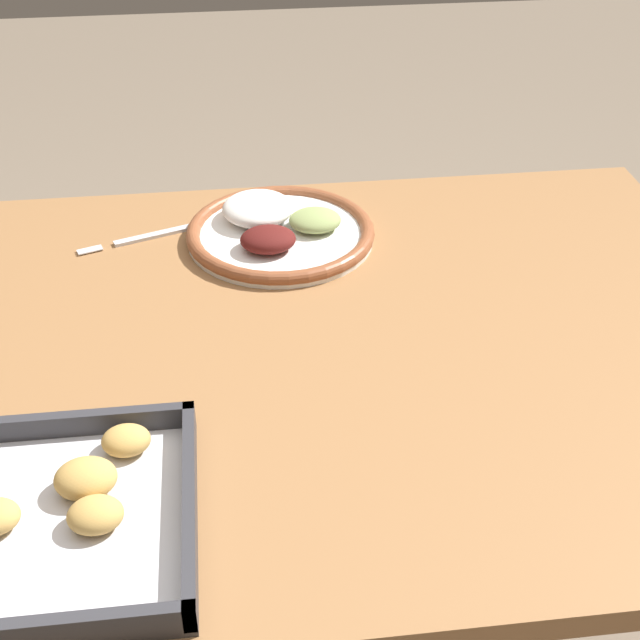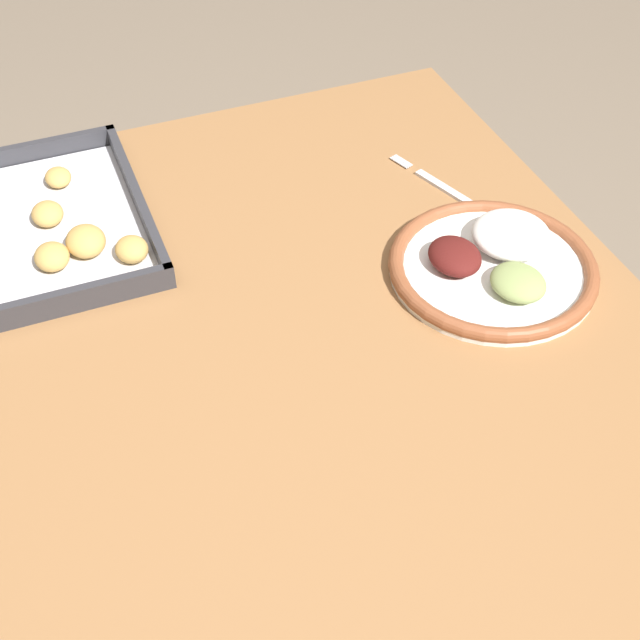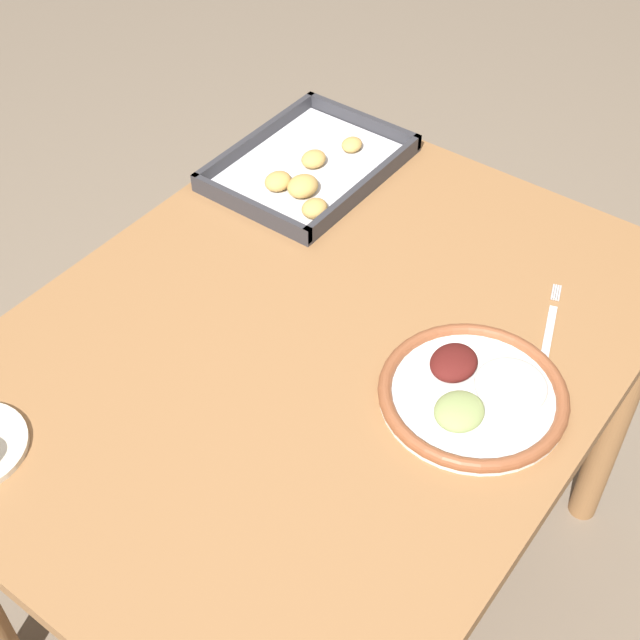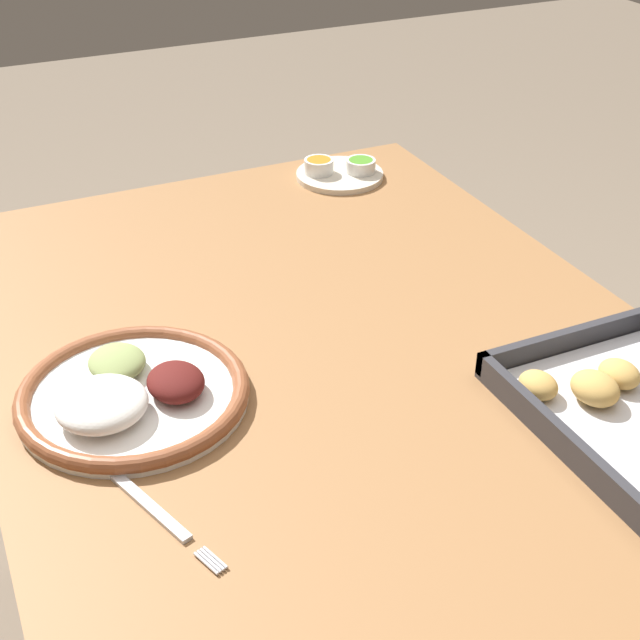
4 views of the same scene
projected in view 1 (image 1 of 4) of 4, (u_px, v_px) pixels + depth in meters
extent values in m
cube|color=olive|center=(329.00, 349.00, 1.09)|extent=(1.10, 0.84, 0.03)
cylinder|color=olive|center=(568.00, 370.00, 1.65)|extent=(0.06, 0.06, 0.71)
cylinder|color=olive|center=(18.00, 413.00, 1.55)|extent=(0.06, 0.06, 0.71)
cylinder|color=white|center=(281.00, 236.00, 1.28)|extent=(0.27, 0.27, 0.01)
torus|color=brown|center=(281.00, 232.00, 1.27)|extent=(0.27, 0.27, 0.02)
ellipsoid|color=white|center=(258.00, 208.00, 1.29)|extent=(0.10, 0.10, 0.04)
ellipsoid|color=#511614|center=(268.00, 239.00, 1.23)|extent=(0.08, 0.07, 0.03)
ellipsoid|color=#8C9E5B|center=(315.00, 220.00, 1.27)|extent=(0.08, 0.07, 0.03)
cube|color=silver|center=(163.00, 233.00, 1.29)|extent=(0.14, 0.06, 0.00)
cylinder|color=silver|center=(89.00, 248.00, 1.25)|extent=(0.03, 0.01, 0.00)
cylinder|color=silver|center=(89.00, 249.00, 1.25)|extent=(0.03, 0.01, 0.00)
cylinder|color=silver|center=(90.00, 251.00, 1.25)|extent=(0.03, 0.01, 0.00)
cylinder|color=silver|center=(91.00, 252.00, 1.25)|extent=(0.03, 0.01, 0.00)
cube|color=#333338|center=(6.00, 533.00, 0.83)|extent=(0.35, 0.26, 0.01)
cube|color=silver|center=(5.00, 530.00, 0.83)|extent=(0.33, 0.24, 0.00)
cube|color=#333338|center=(23.00, 428.00, 0.92)|extent=(0.35, 0.01, 0.03)
cube|color=#333338|center=(190.00, 503.00, 0.83)|extent=(0.01, 0.26, 0.03)
ellipsoid|color=tan|center=(95.00, 515.00, 0.82)|extent=(0.05, 0.04, 0.03)
ellipsoid|color=tan|center=(126.00, 440.00, 0.90)|extent=(0.05, 0.04, 0.03)
ellipsoid|color=tan|center=(86.00, 478.00, 0.86)|extent=(0.06, 0.05, 0.03)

